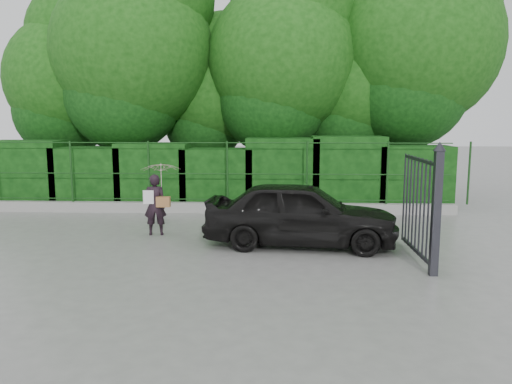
{
  "coord_description": "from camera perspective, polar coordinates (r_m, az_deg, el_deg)",
  "views": [
    {
      "loc": [
        1.82,
        -9.83,
        2.76
      ],
      "look_at": [
        1.36,
        1.3,
        1.1
      ],
      "focal_mm": 35.0,
      "sensor_mm": 36.0,
      "label": 1
    }
  ],
  "objects": [
    {
      "name": "ground",
      "position": [
        10.37,
        -7.9,
        -7.04
      ],
      "size": [
        80.0,
        80.0,
        0.0
      ],
      "primitive_type": "plane",
      "color": "gray"
    },
    {
      "name": "fence",
      "position": [
        14.5,
        -4.0,
        2.28
      ],
      "size": [
        14.13,
        0.06,
        1.8
      ],
      "color": "#174116",
      "rests_on": "kerb"
    },
    {
      "name": "woman",
      "position": [
        11.97,
        -10.98,
        0.54
      ],
      "size": [
        0.91,
        0.93,
        1.72
      ],
      "color": "black",
      "rests_on": "ground"
    },
    {
      "name": "gate",
      "position": [
        9.65,
        19.07,
        -1.37
      ],
      "size": [
        0.22,
        2.33,
        2.36
      ],
      "color": "#25252B",
      "rests_on": "ground"
    },
    {
      "name": "trees",
      "position": [
        17.68,
        0.14,
        14.51
      ],
      "size": [
        17.1,
        6.15,
        8.08
      ],
      "color": "black",
      "rests_on": "ground"
    },
    {
      "name": "kerb",
      "position": [
        14.68,
        -4.81,
        -1.8
      ],
      "size": [
        14.0,
        0.25,
        0.3
      ],
      "primitive_type": "cube",
      "color": "#9E9E99",
      "rests_on": "ground"
    },
    {
      "name": "hedge",
      "position": [
        15.53,
        -4.16,
        1.96
      ],
      "size": [
        14.2,
        1.2,
        2.21
      ],
      "color": "black",
      "rests_on": "ground"
    },
    {
      "name": "car",
      "position": [
        10.87,
        5.15,
        -2.45
      ],
      "size": [
        4.31,
        2.11,
        1.41
      ],
      "primitive_type": "imported",
      "rotation": [
        0.0,
        0.0,
        1.46
      ],
      "color": "black",
      "rests_on": "ground"
    }
  ]
}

